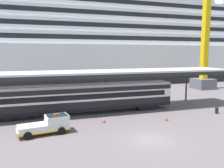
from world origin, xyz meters
TOP-DOWN VIEW (x-y plane):
  - ground_plane at (0.00, 0.00)m, footprint 400.00×400.00m
  - cruise_ship at (8.51, 51.15)m, footprint 161.39×31.12m
  - platform_canopy at (-3.86, 12.42)m, footprint 45.24×6.32m
  - train_carriage at (-3.86, 11.99)m, footprint 25.42×2.81m
  - service_truck at (-9.32, 5.05)m, footprint 5.45×2.87m
  - traffic_cone_near at (-2.66, 6.91)m, footprint 0.36×0.36m
  - traffic_cone_mid at (5.10, 5.40)m, footprint 0.36×0.36m
  - dockside_crane at (27.81, 25.85)m, footprint 12.59×4.40m
  - quay_bollard at (13.59, 6.18)m, footprint 0.48×0.48m

SIDE VIEW (x-z plane):
  - ground_plane at x=0.00m, z-range 0.00..0.00m
  - traffic_cone_near at x=-2.66m, z-range -0.01..0.69m
  - traffic_cone_mid at x=5.10m, z-range -0.01..0.73m
  - quay_bollard at x=13.59m, z-range 0.04..1.00m
  - service_truck at x=-9.32m, z-range -0.02..2.00m
  - train_carriage at x=-3.86m, z-range 0.26..4.37m
  - platform_canopy at x=-3.86m, z-range 2.70..8.58m
  - cruise_ship at x=8.51m, z-range -4.76..26.02m
  - dockside_crane at x=27.81m, z-range -12.03..52.77m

